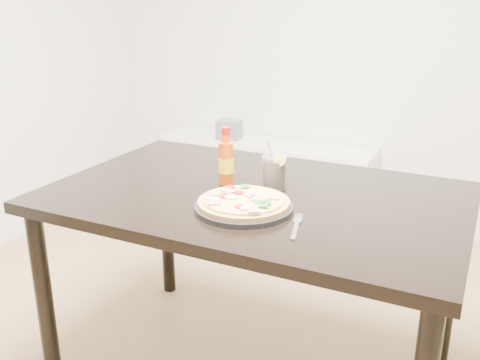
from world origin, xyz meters
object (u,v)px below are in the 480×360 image
at_px(dining_table, 255,214).
at_px(pizza, 243,201).
at_px(media_console, 265,179).
at_px(cola_cup, 274,173).
at_px(hot_sauce_bottle, 226,162).
at_px(fork, 296,225).
at_px(plate, 244,207).

relative_size(dining_table, pizza, 4.83).
distance_m(dining_table, pizza, 0.20).
bearing_deg(media_console, cola_cup, -65.60).
bearing_deg(pizza, hot_sauce_bottle, 129.20).
relative_size(hot_sauce_bottle, fork, 1.11).
bearing_deg(hot_sauce_bottle, dining_table, -14.78).
xyz_separation_m(hot_sauce_bottle, fork, (0.36, -0.25, -0.08)).
bearing_deg(cola_cup, hot_sauce_bottle, -169.51).
xyz_separation_m(dining_table, plate, (0.03, -0.16, 0.09)).
bearing_deg(hot_sauce_bottle, plate, -50.26).
xyz_separation_m(dining_table, fork, (0.23, -0.21, 0.09)).
relative_size(dining_table, plate, 4.51).
bearing_deg(fork, plate, 151.26).
height_order(pizza, cola_cup, cola_cup).
bearing_deg(cola_cup, plate, -91.80).
distance_m(cola_cup, media_console, 1.66).
bearing_deg(dining_table, media_console, 112.10).
relative_size(plate, pizza, 1.07).
distance_m(cola_cup, fork, 0.34).
xyz_separation_m(cola_cup, fork, (0.19, -0.28, -0.05)).
bearing_deg(pizza, cola_cup, 87.80).
xyz_separation_m(pizza, hot_sauce_bottle, (-0.16, 0.20, 0.05)).
xyz_separation_m(dining_table, pizza, (0.03, -0.16, 0.11)).
relative_size(cola_cup, fork, 0.95).
relative_size(pizza, cola_cup, 1.64).
bearing_deg(cola_cup, media_console, 114.40).
bearing_deg(dining_table, fork, -42.92).
bearing_deg(dining_table, pizza, -78.92).
bearing_deg(media_console, fork, -63.92).
height_order(dining_table, media_console, dining_table).
height_order(plate, cola_cup, cola_cup).
distance_m(dining_table, cola_cup, 0.16).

